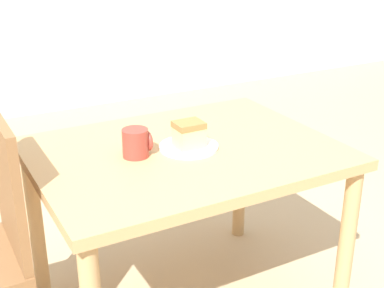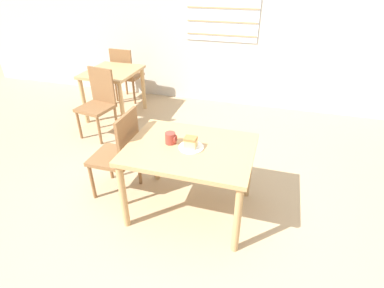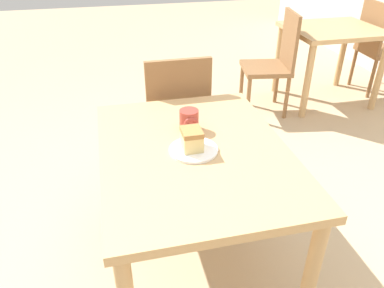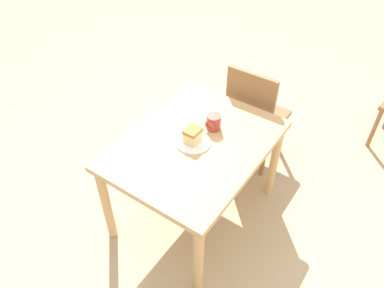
{
  "view_description": "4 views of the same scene",
  "coord_description": "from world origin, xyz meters",
  "views": [
    {
      "loc": [
        -0.87,
        -1.32,
        1.45
      ],
      "look_at": [
        -0.02,
        0.26,
        0.72
      ],
      "focal_mm": 50.0,
      "sensor_mm": 36.0,
      "label": 1
    },
    {
      "loc": [
        0.6,
        -1.82,
        2.03
      ],
      "look_at": [
        -0.02,
        0.27,
        0.74
      ],
      "focal_mm": 28.0,
      "sensor_mm": 36.0,
      "label": 2
    },
    {
      "loc": [
        1.33,
        -0.05,
        1.58
      ],
      "look_at": [
        -0.04,
        0.26,
        0.73
      ],
      "focal_mm": 35.0,
      "sensor_mm": 36.0,
      "label": 3
    },
    {
      "loc": [
        1.4,
        1.25,
        2.26
      ],
      "look_at": [
        0.01,
        0.29,
        0.73
      ],
      "focal_mm": 35.0,
      "sensor_mm": 36.0,
      "label": 4
    }
  ],
  "objects": [
    {
      "name": "coffee_mug",
      "position": [
        -0.22,
        0.29,
        0.75
      ],
      "size": [
        0.1,
        0.09,
        0.1
      ],
      "color": "#9E382D",
      "rests_on": "dining_table_near"
    },
    {
      "name": "chair_far_corner",
      "position": [
        -1.66,
        1.4,
        0.48
      ],
      "size": [
        0.47,
        0.47,
        0.91
      ],
      "rotation": [
        0.0,
        0.0,
        -0.17
      ],
      "color": "brown",
      "rests_on": "ground_plane"
    },
    {
      "name": "chair_far_opposite",
      "position": [
        -1.87,
        2.61,
        0.48
      ],
      "size": [
        0.42,
        0.42,
        0.91
      ],
      "rotation": [
        0.0,
        0.0,
        3.1
      ],
      "color": "brown",
      "rests_on": "ground_plane"
    },
    {
      "name": "dining_table_far",
      "position": [
        -1.77,
        2.0,
        0.59
      ],
      "size": [
        0.72,
        0.83,
        0.72
      ],
      "color": "tan",
      "rests_on": "ground_plane"
    },
    {
      "name": "plate",
      "position": [
        -0.03,
        0.27,
        0.71
      ],
      "size": [
        0.22,
        0.22,
        0.01
      ],
      "color": "white",
      "rests_on": "dining_table_near"
    },
    {
      "name": "chair_near_window",
      "position": [
        -0.77,
        0.33,
        0.48
      ],
      "size": [
        0.41,
        0.41,
        0.91
      ],
      "rotation": [
        0.0,
        0.0,
        -1.57
      ],
      "color": "brown",
      "rests_on": "ground_plane"
    },
    {
      "name": "dining_table_near",
      "position": [
        -0.04,
        0.28,
        0.61
      ],
      "size": [
        1.09,
        0.83,
        0.7
      ],
      "color": "tan",
      "rests_on": "ground_plane"
    },
    {
      "name": "ground_plane",
      "position": [
        0.0,
        0.0,
        0.0
      ],
      "size": [
        14.0,
        14.0,
        0.0
      ],
      "primitive_type": "plane",
      "color": "tan"
    },
    {
      "name": "cake_slice",
      "position": [
        -0.03,
        0.26,
        0.76
      ],
      "size": [
        0.1,
        0.09,
        0.09
      ],
      "color": "#E0C67F",
      "rests_on": "plate"
    }
  ]
}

